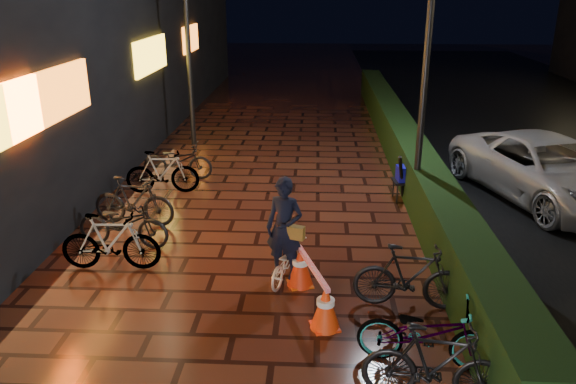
# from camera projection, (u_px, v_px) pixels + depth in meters

# --- Properties ---
(ground) EXTENTS (80.00, 80.00, 0.00)m
(ground) POSITION_uv_depth(u_px,v_px,m) (233.00, 336.00, 7.44)
(ground) COLOR #381911
(ground) RESTS_ON ground
(hedge) EXTENTS (0.70, 20.00, 1.00)m
(hedge) POSITION_uv_depth(u_px,v_px,m) (402.00, 143.00, 14.60)
(hedge) COLOR black
(hedge) RESTS_ON ground
(van) EXTENTS (3.60, 5.30, 1.35)m
(van) POSITION_uv_depth(u_px,v_px,m) (548.00, 170.00, 11.95)
(van) COLOR #A2A2A7
(van) RESTS_ON ground
(lamp_post_hedge) EXTENTS (0.45, 0.20, 4.76)m
(lamp_post_hedge) POSITION_uv_depth(u_px,v_px,m) (424.00, 86.00, 10.39)
(lamp_post_hedge) COLOR black
(lamp_post_hedge) RESTS_ON ground
(lamp_post_sf) EXTENTS (0.49, 0.28, 5.27)m
(lamp_post_sf) POSITION_uv_depth(u_px,v_px,m) (188.00, 42.00, 15.44)
(lamp_post_sf) COLOR black
(lamp_post_sf) RESTS_ON ground
(cyclist) EXTENTS (0.78, 1.26, 1.71)m
(cyclist) POSITION_uv_depth(u_px,v_px,m) (286.00, 244.00, 8.63)
(cyclist) COLOR silver
(cyclist) RESTS_ON ground
(traffic_barrier) EXTENTS (0.82, 1.58, 0.65)m
(traffic_barrier) POSITION_uv_depth(u_px,v_px,m) (312.00, 285.00, 8.06)
(traffic_barrier) COLOR red
(traffic_barrier) RESTS_ON ground
(cart_assembly) EXTENTS (0.62, 0.64, 1.08)m
(cart_assembly) POSITION_uv_depth(u_px,v_px,m) (406.00, 175.00, 11.98)
(cart_assembly) COLOR black
(cart_assembly) RESTS_ON ground
(parked_bikes_storefront) EXTENTS (1.86, 5.19, 0.97)m
(parked_bikes_storefront) POSITION_uv_depth(u_px,v_px,m) (146.00, 195.00, 11.12)
(parked_bikes_storefront) COLOR black
(parked_bikes_storefront) RESTS_ON ground
(parked_bikes_hedge) EXTENTS (1.74, 2.61, 0.97)m
(parked_bikes_hedge) POSITION_uv_depth(u_px,v_px,m) (423.00, 322.00, 6.92)
(parked_bikes_hedge) COLOR black
(parked_bikes_hedge) RESTS_ON ground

